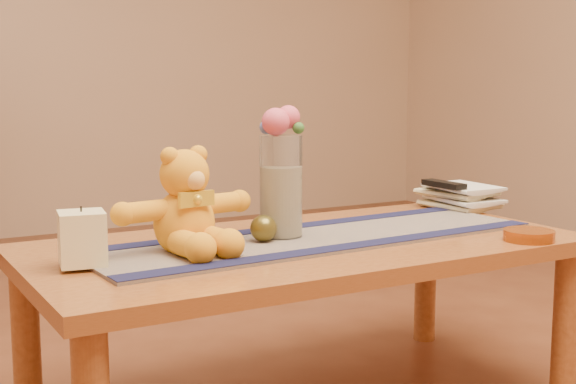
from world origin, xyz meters
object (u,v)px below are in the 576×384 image
glass_vase (281,186)px  bronze_ball (263,228)px  tv_remote (444,184)px  pillar_candle (82,238)px  amber_dish (529,235)px  teddy_bear (184,201)px  book_bottom (441,208)px

glass_vase → bronze_ball: bearing=-151.8°
bronze_ball → tv_remote: tv_remote is taller
pillar_candle → amber_dish: size_ratio=0.91×
teddy_bear → pillar_candle: bearing=179.3°
teddy_bear → amber_dish: size_ratio=2.66×
teddy_bear → glass_vase: size_ratio=1.31×
bronze_ball → glass_vase: bearing=28.2°
amber_dish → book_bottom: bearing=76.5°
pillar_candle → bronze_ball: bearing=2.8°
pillar_candle → glass_vase: 0.54m
bronze_ball → book_bottom: 0.74m
bronze_ball → tv_remote: size_ratio=0.42×
book_bottom → tv_remote: size_ratio=1.39×
glass_vase → bronze_ball: 0.13m
book_bottom → tv_remote: tv_remote is taller
pillar_candle → book_bottom: (1.18, 0.20, -0.06)m
tv_remote → amber_dish: 0.48m
glass_vase → book_bottom: glass_vase is taller
bronze_ball → book_bottom: (0.72, 0.17, -0.03)m
amber_dish → tv_remote: bearing=76.2°
glass_vase → tv_remote: glass_vase is taller
teddy_bear → amber_dish: (0.82, -0.30, -0.11)m
glass_vase → bronze_ball: glass_vase is taller
tv_remote → glass_vase: bearing=-170.0°
teddy_bear → bronze_ball: teddy_bear is taller
bronze_ball → book_bottom: size_ratio=0.30×
teddy_bear → glass_vase: 0.28m
book_bottom → amber_dish: bearing=-107.5°
teddy_bear → book_bottom: size_ratio=1.53×
tv_remote → amber_dish: (-0.11, -0.46, -0.07)m
bronze_ball → amber_dish: (0.61, -0.29, -0.03)m
teddy_bear → glass_vase: bearing=-2.4°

